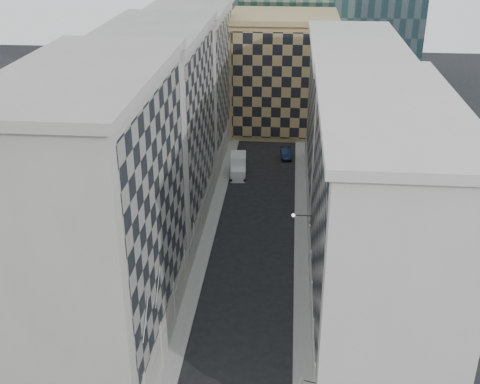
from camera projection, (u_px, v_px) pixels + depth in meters
The scene contains 12 objects.
sidewalk_west at pixel (208, 235), 68.20m from camera, with size 1.50×100.00×0.15m, color gray.
sidewalk_east at pixel (301, 239), 67.37m from camera, with size 1.50×100.00×0.15m, color gray.
bldg_left_a at pixel (100, 220), 46.51m from camera, with size 10.80×22.80×23.70m.
bldg_left_b at pixel (159, 131), 66.53m from camera, with size 10.80×22.80×22.70m.
bldg_left_c at pixel (191, 83), 86.56m from camera, with size 10.80×22.80×21.70m.
bldg_right_a at pixel (376, 225), 49.03m from camera, with size 10.80×26.80×20.70m.
bldg_right_b at pixel (350, 123), 73.55m from camera, with size 10.80×28.80×19.70m.
tan_block at pixel (283, 73), 97.75m from camera, with size 16.80×14.80×18.80m.
flagpoles_left at pixel (152, 302), 43.25m from camera, with size 0.10×6.33×2.33m.
bracket_lamp at pixel (295, 215), 59.41m from camera, with size 1.98×0.36×0.36m.
box_truck at pixel (238, 167), 83.33m from camera, with size 2.45×5.27×2.82m.
dark_car at pixel (286, 153), 89.46m from camera, with size 1.46×4.18×1.38m, color #101E3B.
Camera 1 is at (3.55, -29.00, 33.69)m, focal length 45.00 mm.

